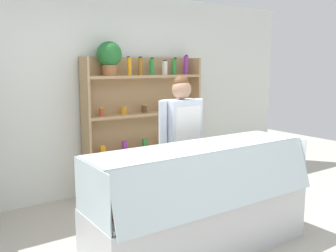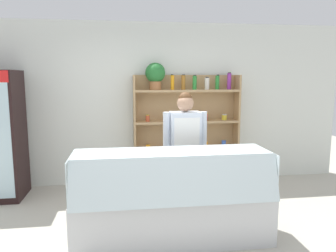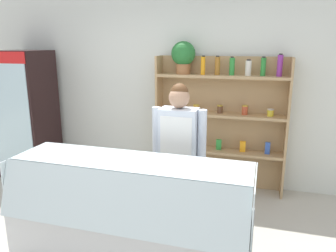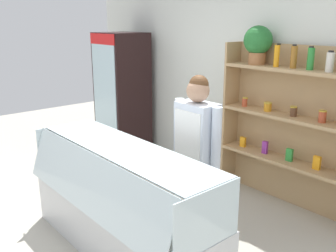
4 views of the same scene
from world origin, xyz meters
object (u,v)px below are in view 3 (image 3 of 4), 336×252
(drinks_fridge, at_px, (27,114))
(deli_display_case, at_px, (130,233))
(shelving_unit, at_px, (214,106))
(shop_clerk, at_px, (179,148))

(drinks_fridge, relative_size, deli_display_case, 0.88)
(shelving_unit, distance_m, deli_display_case, 2.17)
(shelving_unit, bearing_deg, drinks_fridge, -173.80)
(drinks_fridge, height_order, deli_display_case, drinks_fridge)
(deli_display_case, height_order, shop_clerk, shop_clerk)
(drinks_fridge, distance_m, deli_display_case, 2.95)
(shelving_unit, height_order, deli_display_case, shelving_unit)
(drinks_fridge, bearing_deg, deli_display_case, -34.50)
(deli_display_case, xyz_separation_m, shop_clerk, (0.28, 0.68, 0.64))
(shelving_unit, bearing_deg, shop_clerk, -97.66)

